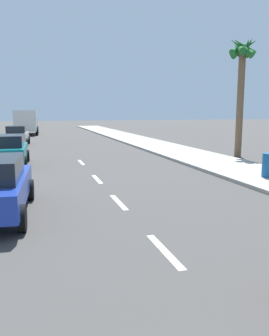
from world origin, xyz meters
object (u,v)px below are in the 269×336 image
at_px(parked_car_silver, 17,135).
at_px(palm_tree_mid, 242,66).
at_px(delivery_truck, 26,122).
at_px(parked_car_teal, 8,149).

bearing_deg(parked_car_silver, palm_tree_mid, -37.32).
bearing_deg(delivery_truck, palm_tree_mid, -61.20).
xyz_separation_m(parked_car_teal, parked_car_silver, (-0.02, 11.00, -0.00)).
xyz_separation_m(parked_car_teal, delivery_truck, (0.48, 24.03, 0.67)).
distance_m(parked_car_teal, delivery_truck, 24.05).
xyz_separation_m(parked_car_teal, palm_tree_mid, (13.05, -0.15, 4.45)).
height_order(parked_car_silver, palm_tree_mid, palm_tree_mid).
relative_size(parked_car_teal, palm_tree_mid, 0.58).
height_order(parked_car_silver, delivery_truck, delivery_truck).
distance_m(parked_car_silver, delivery_truck, 13.06).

